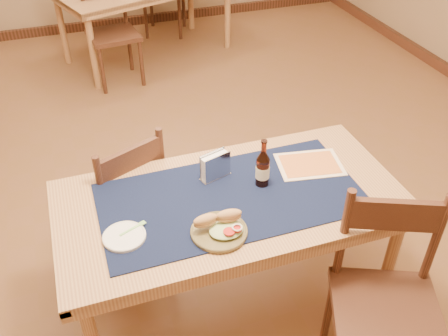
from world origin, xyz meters
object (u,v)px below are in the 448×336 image
object	(u,v)px
chair_main_near	(386,301)
napkin_holder	(215,166)
chair_main_far	(122,197)
beer_bottle	(263,168)
main_table	(231,211)
sandwich_plate	(220,228)

from	to	relation	value
chair_main_near	napkin_holder	distance (m)	0.96
chair_main_far	chair_main_near	bearing A→B (deg)	-49.07
chair_main_far	napkin_holder	bearing A→B (deg)	-38.54
chair_main_far	beer_bottle	distance (m)	0.86
napkin_holder	chair_main_far	bearing A→B (deg)	141.46
main_table	chair_main_far	size ratio (longest dim) A/B	1.76
chair_main_near	beer_bottle	bearing A→B (deg)	117.35
chair_main_far	chair_main_near	xyz separation A→B (m)	(0.95, -1.09, 0.03)
main_table	chair_main_near	xyz separation A→B (m)	(0.50, -0.59, -0.16)
main_table	beer_bottle	distance (m)	0.25
chair_main_far	napkin_holder	world-z (taller)	chair_main_far
main_table	chair_main_far	distance (m)	0.71
beer_bottle	chair_main_far	bearing A→B (deg)	143.32
sandwich_plate	main_table	bearing A→B (deg)	59.48
chair_main_far	beer_bottle	bearing A→B (deg)	-36.68
chair_main_far	napkin_holder	xyz separation A→B (m)	(0.43, -0.34, 0.35)
sandwich_plate	napkin_holder	xyz separation A→B (m)	(0.10, 0.37, 0.04)
chair_main_near	sandwich_plate	size ratio (longest dim) A/B	4.01
napkin_holder	sandwich_plate	bearing A→B (deg)	-104.89
chair_main_far	sandwich_plate	world-z (taller)	chair_main_far
main_table	sandwich_plate	bearing A→B (deg)	-120.52
sandwich_plate	napkin_holder	world-z (taller)	napkin_holder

